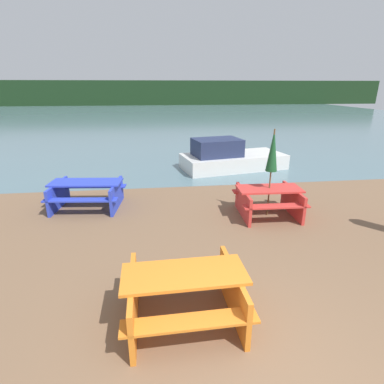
% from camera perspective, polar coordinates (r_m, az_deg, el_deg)
% --- Properties ---
extents(water, '(60.00, 50.00, 0.00)m').
position_cam_1_polar(water, '(34.39, -5.49, 14.27)').
color(water, slate).
rests_on(water, ground_plane).
extents(far_treeline, '(80.00, 1.60, 4.00)m').
position_cam_1_polar(far_treeline, '(54.25, -6.26, 18.27)').
color(far_treeline, '#193319').
rests_on(far_treeline, water).
extents(picnic_table_orange, '(1.71, 1.42, 0.76)m').
position_cam_1_polar(picnic_table_orange, '(4.32, -1.44, -18.36)').
color(picnic_table_orange, orange).
rests_on(picnic_table_orange, ground_plane).
extents(picnic_table_red, '(1.61, 1.43, 0.73)m').
position_cam_1_polar(picnic_table_red, '(7.74, 14.35, -1.23)').
color(picnic_table_red, red).
rests_on(picnic_table_red, ground_plane).
extents(picnic_table_blue, '(1.97, 1.56, 0.73)m').
position_cam_1_polar(picnic_table_blue, '(8.46, -19.36, 0.06)').
color(picnic_table_blue, blue).
rests_on(picnic_table_blue, ground_plane).
extents(umbrella_darkgreen, '(0.28, 0.28, 2.17)m').
position_cam_1_polar(umbrella_darkgreen, '(7.41, 15.13, 7.52)').
color(umbrella_darkgreen, brown).
rests_on(umbrella_darkgreen, ground_plane).
extents(boat, '(4.27, 2.53, 1.21)m').
position_cam_1_polar(boat, '(11.96, 7.06, 6.50)').
color(boat, silver).
rests_on(boat, water).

